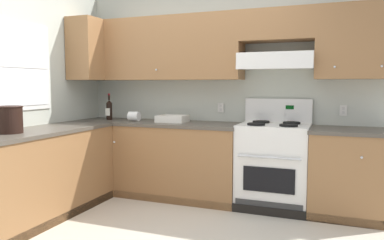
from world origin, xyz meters
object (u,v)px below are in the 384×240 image
(bowl, at_px, (172,120))
(bucket, at_px, (10,119))
(stove, at_px, (273,165))
(paper_towel_roll, at_px, (134,116))
(wine_bottle, at_px, (109,109))

(bowl, bearing_deg, bucket, -123.05)
(stove, distance_m, bowl, 1.31)
(bowl, height_order, bucket, bucket)
(bowl, relative_size, paper_towel_roll, 2.54)
(bucket, bearing_deg, bowl, 56.95)
(wine_bottle, height_order, paper_towel_roll, wine_bottle)
(stove, relative_size, bowl, 3.43)
(stove, relative_size, wine_bottle, 3.54)
(stove, distance_m, paper_towel_roll, 1.79)
(stove, bearing_deg, bowl, 179.40)
(stove, bearing_deg, paper_towel_roll, -178.75)
(paper_towel_roll, bearing_deg, bowl, 5.75)
(bowl, bearing_deg, paper_towel_roll, -174.25)
(stove, relative_size, paper_towel_roll, 8.69)
(stove, height_order, wine_bottle, wine_bottle)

